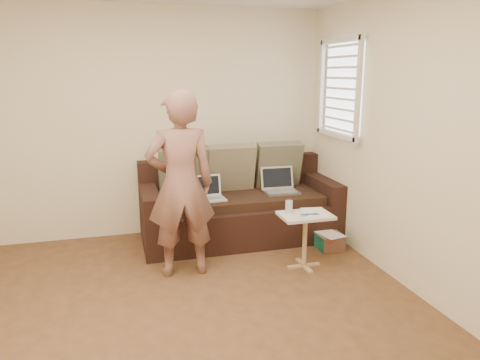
{
  "coord_description": "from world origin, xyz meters",
  "views": [
    {
      "loc": [
        -0.42,
        -2.96,
        1.86
      ],
      "look_at": [
        0.8,
        1.4,
        0.78
      ],
      "focal_mm": 33.57,
      "sensor_mm": 36.0,
      "label": 1
    }
  ],
  "objects_px": {
    "laptop_white": "(209,200)",
    "side_table": "(305,241)",
    "striped_box": "(330,241)",
    "person": "(181,185)",
    "drinking_glass": "(289,207)",
    "laptop_silver": "(281,193)",
    "sofa": "(240,202)"
  },
  "relations": [
    {
      "from": "person",
      "to": "drinking_glass",
      "type": "distance_m",
      "value": 1.07
    },
    {
      "from": "side_table",
      "to": "drinking_glass",
      "type": "distance_m",
      "value": 0.37
    },
    {
      "from": "sofa",
      "to": "side_table",
      "type": "distance_m",
      "value": 1.04
    },
    {
      "from": "sofa",
      "to": "person",
      "type": "relative_size",
      "value": 1.27
    },
    {
      "from": "sofa",
      "to": "laptop_white",
      "type": "distance_m",
      "value": 0.42
    },
    {
      "from": "laptop_white",
      "to": "striped_box",
      "type": "bearing_deg",
      "value": -24.55
    },
    {
      "from": "striped_box",
      "to": "side_table",
      "type": "bearing_deg",
      "value": -142.13
    },
    {
      "from": "person",
      "to": "striped_box",
      "type": "distance_m",
      "value": 1.81
    },
    {
      "from": "person",
      "to": "side_table",
      "type": "relative_size",
      "value": 3.2
    },
    {
      "from": "laptop_silver",
      "to": "sofa",
      "type": "bearing_deg",
      "value": 175.18
    },
    {
      "from": "laptop_silver",
      "to": "drinking_glass",
      "type": "height_order",
      "value": "drinking_glass"
    },
    {
      "from": "person",
      "to": "striped_box",
      "type": "bearing_deg",
      "value": -174.43
    },
    {
      "from": "sofa",
      "to": "drinking_glass",
      "type": "height_order",
      "value": "sofa"
    },
    {
      "from": "laptop_white",
      "to": "side_table",
      "type": "relative_size",
      "value": 0.65
    },
    {
      "from": "sofa",
      "to": "striped_box",
      "type": "xyz_separation_m",
      "value": [
        0.85,
        -0.59,
        -0.34
      ]
    },
    {
      "from": "sofa",
      "to": "person",
      "type": "distance_m",
      "value": 1.17
    },
    {
      "from": "laptop_silver",
      "to": "side_table",
      "type": "height_order",
      "value": "laptop_silver"
    },
    {
      "from": "laptop_white",
      "to": "person",
      "type": "distance_m",
      "value": 0.82
    },
    {
      "from": "sofa",
      "to": "striped_box",
      "type": "distance_m",
      "value": 1.09
    },
    {
      "from": "laptop_silver",
      "to": "striped_box",
      "type": "relative_size",
      "value": 1.44
    },
    {
      "from": "laptop_white",
      "to": "striped_box",
      "type": "xyz_separation_m",
      "value": [
        1.23,
        -0.46,
        -0.43
      ]
    },
    {
      "from": "laptop_silver",
      "to": "striped_box",
      "type": "height_order",
      "value": "laptop_silver"
    },
    {
      "from": "side_table",
      "to": "striped_box",
      "type": "bearing_deg",
      "value": 37.87
    },
    {
      "from": "sofa",
      "to": "person",
      "type": "height_order",
      "value": "person"
    },
    {
      "from": "sofa",
      "to": "drinking_glass",
      "type": "bearing_deg",
      "value": -73.43
    },
    {
      "from": "sofa",
      "to": "side_table",
      "type": "xyz_separation_m",
      "value": [
        0.4,
        -0.95,
        -0.15
      ]
    },
    {
      "from": "person",
      "to": "sofa",
      "type": "bearing_deg",
      "value": -135.76
    },
    {
      "from": "laptop_white",
      "to": "striped_box",
      "type": "height_order",
      "value": "laptop_white"
    },
    {
      "from": "laptop_silver",
      "to": "side_table",
      "type": "relative_size",
      "value": 0.73
    },
    {
      "from": "laptop_white",
      "to": "side_table",
      "type": "xyz_separation_m",
      "value": [
        0.78,
        -0.81,
        -0.25
      ]
    },
    {
      "from": "sofa",
      "to": "laptop_silver",
      "type": "bearing_deg",
      "value": -7.11
    },
    {
      "from": "laptop_silver",
      "to": "striped_box",
      "type": "xyz_separation_m",
      "value": [
        0.37,
        -0.53,
        -0.43
      ]
    }
  ]
}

